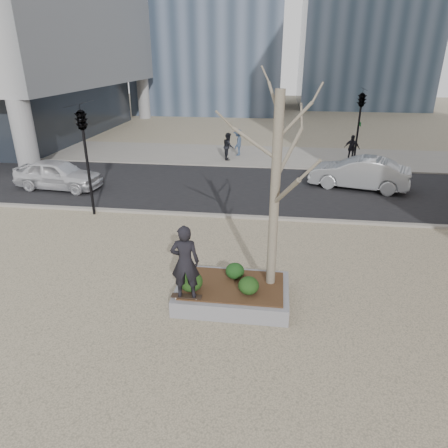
# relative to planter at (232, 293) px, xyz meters

# --- Properties ---
(ground) EXTENTS (120.00, 120.00, 0.00)m
(ground) POSITION_rel_planter_xyz_m (-1.00, 0.00, -0.23)
(ground) COLOR tan
(ground) RESTS_ON ground
(street) EXTENTS (60.00, 8.00, 0.02)m
(street) POSITION_rel_planter_xyz_m (-1.00, 10.00, -0.21)
(street) COLOR black
(street) RESTS_ON ground
(far_sidewalk) EXTENTS (60.00, 6.00, 0.02)m
(far_sidewalk) POSITION_rel_planter_xyz_m (-1.00, 17.00, -0.21)
(far_sidewalk) COLOR gray
(far_sidewalk) RESTS_ON ground
(planter) EXTENTS (3.00, 2.00, 0.45)m
(planter) POSITION_rel_planter_xyz_m (0.00, 0.00, 0.00)
(planter) COLOR gray
(planter) RESTS_ON ground
(planter_mulch) EXTENTS (2.70, 1.70, 0.04)m
(planter_mulch) POSITION_rel_planter_xyz_m (0.00, 0.00, 0.25)
(planter_mulch) COLOR #382314
(planter_mulch) RESTS_ON planter
(sycamore_tree) EXTENTS (2.80, 2.80, 6.60)m
(sycamore_tree) POSITION_rel_planter_xyz_m (1.00, 0.30, 3.56)
(sycamore_tree) COLOR gray
(sycamore_tree) RESTS_ON planter_mulch
(shrub_left) EXTENTS (0.62, 0.62, 0.53)m
(shrub_left) POSITION_rel_planter_xyz_m (-1.05, -0.39, 0.53)
(shrub_left) COLOR black
(shrub_left) RESTS_ON planter_mulch
(shrub_middle) EXTENTS (0.52, 0.52, 0.44)m
(shrub_middle) POSITION_rel_planter_xyz_m (0.02, 0.38, 0.49)
(shrub_middle) COLOR #103312
(shrub_middle) RESTS_ON planter_mulch
(shrub_right) EXTENTS (0.54, 0.54, 0.46)m
(shrub_right) POSITION_rel_planter_xyz_m (0.45, -0.34, 0.49)
(shrub_right) COLOR #143D13
(shrub_right) RESTS_ON planter_mulch
(skateboard) EXTENTS (0.78, 0.21, 0.08)m
(skateboard) POSITION_rel_planter_xyz_m (-1.10, -0.73, 0.26)
(skateboard) COLOR black
(skateboard) RESTS_ON planter
(skateboarder) EXTENTS (0.76, 0.54, 1.95)m
(skateboarder) POSITION_rel_planter_xyz_m (-1.10, -0.73, 1.27)
(skateboarder) COLOR black
(skateboarder) RESTS_ON skateboard
(police_car) EXTENTS (4.42, 2.11, 1.46)m
(police_car) POSITION_rel_planter_xyz_m (-9.66, 8.64, 0.52)
(police_car) COLOR silver
(police_car) RESTS_ON street
(car_silver) EXTENTS (4.98, 2.76, 1.56)m
(car_silver) POSITION_rel_planter_xyz_m (5.07, 10.68, 0.57)
(car_silver) COLOR #9FA2A7
(car_silver) RESTS_ON street
(pedestrian_a) EXTENTS (0.78, 0.92, 1.68)m
(pedestrian_a) POSITION_rel_planter_xyz_m (-2.06, 15.71, 0.64)
(pedestrian_a) COLOR black
(pedestrian_a) RESTS_ON far_sidewalk
(pedestrian_b) EXTENTS (0.77, 1.17, 1.70)m
(pedestrian_b) POSITION_rel_planter_xyz_m (-1.57, 16.91, 0.65)
(pedestrian_b) COLOR #374863
(pedestrian_b) RESTS_ON far_sidewalk
(pedestrian_c) EXTENTS (1.02, 0.75, 1.61)m
(pedestrian_c) POSITION_rel_planter_xyz_m (5.61, 16.33, 0.61)
(pedestrian_c) COLOR black
(pedestrian_c) RESTS_ON far_sidewalk
(traffic_light_near) EXTENTS (0.60, 2.48, 4.50)m
(traffic_light_near) POSITION_rel_planter_xyz_m (-6.50, 5.60, 2.02)
(traffic_light_near) COLOR black
(traffic_light_near) RESTS_ON ground
(traffic_light_far) EXTENTS (0.60, 2.48, 4.50)m
(traffic_light_far) POSITION_rel_planter_xyz_m (5.50, 14.60, 2.02)
(traffic_light_far) COLOR black
(traffic_light_far) RESTS_ON ground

